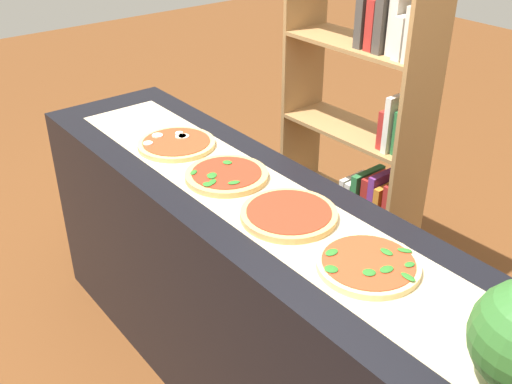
# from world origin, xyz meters

# --- Properties ---
(counter) EXTENTS (2.33, 0.56, 0.92)m
(counter) POSITION_xyz_m (0.00, 0.00, 0.46)
(counter) COLOR black
(counter) RESTS_ON ground_plane
(parchment_paper) EXTENTS (2.00, 0.34, 0.00)m
(parchment_paper) POSITION_xyz_m (0.00, 0.00, 0.92)
(parchment_paper) COLOR beige
(parchment_paper) RESTS_ON counter
(pizza_mozzarella_0) EXTENTS (0.31, 0.31, 0.03)m
(pizza_mozzarella_0) POSITION_xyz_m (-0.51, -0.00, 0.93)
(pizza_mozzarella_0) COLOR #DBB26B
(pizza_mozzarella_0) RESTS_ON parchment_paper
(pizza_spinach_1) EXTENTS (0.30, 0.30, 0.03)m
(pizza_spinach_1) POSITION_xyz_m (-0.17, -0.00, 0.93)
(pizza_spinach_1) COLOR tan
(pizza_spinach_1) RESTS_ON parchment_paper
(pizza_plain_2) EXTENTS (0.31, 0.31, 0.02)m
(pizza_plain_2) POSITION_xyz_m (0.17, 0.00, 0.93)
(pizza_plain_2) COLOR tan
(pizza_plain_2) RESTS_ON parchment_paper
(pizza_spinach_3) EXTENTS (0.29, 0.29, 0.03)m
(pizza_spinach_3) POSITION_xyz_m (0.51, 0.00, 0.93)
(pizza_spinach_3) COLOR #E5C17F
(pizza_spinach_3) RESTS_ON parchment_paper
(bookshelf) EXTENTS (0.71, 0.28, 1.62)m
(bookshelf) POSITION_xyz_m (-0.26, 0.85, 0.75)
(bookshelf) COLOR #A87A47
(bookshelf) RESTS_ON ground_plane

